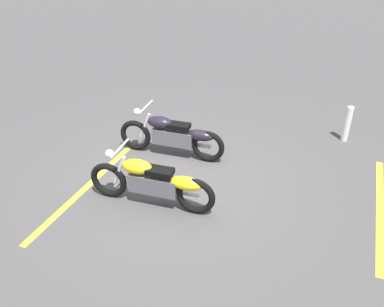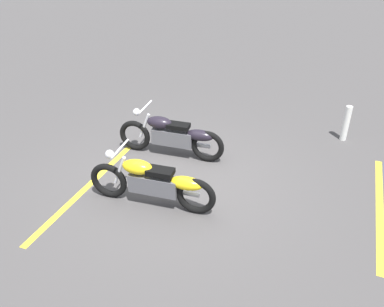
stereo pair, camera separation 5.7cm
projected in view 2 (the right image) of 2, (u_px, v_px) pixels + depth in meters
ground_plane at (176, 180)px, 7.41m from camera, size 60.00×60.00×0.00m
motorcycle_bright_foreground at (154, 182)px, 6.55m from camera, size 2.23×0.62×1.04m
motorcycle_dark_foreground at (173, 136)px, 7.94m from camera, size 2.23×0.62×1.04m
bollard_post at (346, 123)px, 8.56m from camera, size 0.14×0.14×0.79m
parking_stripe_near at (85, 189)px, 7.17m from camera, size 0.18×3.20×0.01m
parking_stripe_mid at (380, 208)px, 6.70m from camera, size 0.18×3.20×0.01m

